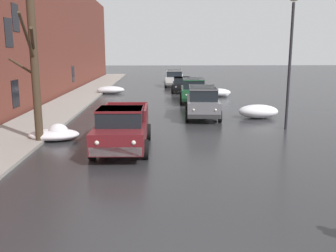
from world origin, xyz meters
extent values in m
cube|color=gray|center=(-7.02, 18.00, 0.07)|extent=(3.18, 80.00, 0.13)
cube|color=brown|center=(-9.11, 18.00, 5.48)|extent=(0.60, 80.00, 10.95)
cube|color=black|center=(-8.82, 16.75, 1.43)|extent=(0.08, 1.10, 1.60)
cube|color=black|center=(-8.82, 32.54, 1.65)|extent=(0.08, 1.10, 1.60)
cube|color=black|center=(-8.82, 17.71, 5.79)|extent=(0.08, 1.10, 1.60)
cube|color=black|center=(-8.82, 16.47, 4.88)|extent=(0.08, 1.10, 1.60)
ellipsoid|color=white|center=(-5.15, 11.04, 0.24)|extent=(2.21, 1.43, 0.47)
ellipsoid|color=white|center=(-4.94, 10.99, 0.37)|extent=(0.89, 0.74, 0.74)
ellipsoid|color=white|center=(5.40, 16.14, 0.39)|extent=(2.32, 1.48, 0.79)
ellipsoid|color=white|center=(5.60, 15.93, 0.21)|extent=(0.51, 0.42, 0.42)
ellipsoid|color=white|center=(-4.75, 29.33, 0.34)|extent=(2.57, 1.48, 0.69)
ellipsoid|color=white|center=(-4.48, 29.34, 0.26)|extent=(0.62, 0.52, 0.52)
ellipsoid|color=white|center=(-5.31, 29.48, 0.30)|extent=(0.73, 0.61, 0.61)
ellipsoid|color=white|center=(4.83, 26.64, 0.35)|extent=(2.18, 1.43, 0.70)
ellipsoid|color=white|center=(4.78, 26.72, 0.31)|extent=(0.75, 0.63, 0.63)
ellipsoid|color=white|center=(5.40, 26.40, 0.31)|extent=(0.74, 0.62, 0.62)
cylinder|color=#423323|center=(-5.63, 10.53, 2.94)|extent=(0.33, 0.33, 5.89)
cylinder|color=#423323|center=(-5.53, 9.56, 4.38)|extent=(0.31, 2.02, 1.75)
cylinder|color=#423323|center=(-5.37, 9.67, 4.31)|extent=(0.63, 1.79, 0.87)
cylinder|color=#423323|center=(-6.30, 10.98, 3.21)|extent=(1.44, 1.02, 0.74)
cube|color=maroon|center=(-1.98, 9.44, 0.74)|extent=(1.98, 4.99, 0.76)
cube|color=black|center=(-1.99, 8.74, 1.44)|extent=(1.69, 1.62, 0.64)
cube|color=maroon|center=(-1.99, 8.74, 1.72)|extent=(1.73, 1.67, 0.08)
cube|color=maroon|center=(-1.07, 10.41, 1.34)|extent=(0.14, 2.38, 0.44)
cube|color=maroon|center=(-2.86, 10.44, 1.34)|extent=(0.14, 2.38, 0.44)
cube|color=maroon|center=(-1.94, 11.86, 1.34)|extent=(1.79, 0.13, 0.44)
cube|color=#B7B7BC|center=(-2.02, 7.02, 0.54)|extent=(1.79, 0.15, 0.32)
sphere|color=white|center=(-1.41, 6.97, 0.86)|extent=(0.16, 0.16, 0.16)
sphere|color=white|center=(-2.64, 6.99, 0.86)|extent=(0.16, 0.16, 0.16)
cylinder|color=black|center=(-1.04, 7.93, 0.36)|extent=(0.23, 0.72, 0.72)
cylinder|color=black|center=(-2.97, 7.97, 0.36)|extent=(0.23, 0.72, 0.72)
cylinder|color=black|center=(-0.99, 10.90, 0.36)|extent=(0.23, 0.72, 0.72)
cylinder|color=black|center=(-2.92, 10.94, 0.36)|extent=(0.23, 0.72, 0.72)
cube|color=slate|center=(2.13, 16.41, 0.74)|extent=(2.16, 4.77, 0.80)
cube|color=black|center=(2.14, 16.46, 1.48)|extent=(1.79, 3.36, 0.68)
cube|color=slate|center=(2.14, 16.46, 1.79)|extent=(1.83, 3.43, 0.06)
cube|color=#303032|center=(1.95, 14.15, 0.46)|extent=(1.75, 0.26, 0.22)
cube|color=#303032|center=(2.32, 18.67, 0.46)|extent=(1.75, 0.26, 0.22)
cylinder|color=black|center=(2.92, 14.90, 0.34)|extent=(0.24, 0.69, 0.68)
cylinder|color=black|center=(1.11, 15.05, 0.34)|extent=(0.24, 0.69, 0.68)
cylinder|color=black|center=(3.16, 17.77, 0.34)|extent=(0.24, 0.69, 0.68)
cylinder|color=black|center=(1.35, 17.92, 0.34)|extent=(0.24, 0.69, 0.68)
sphere|color=silver|center=(2.52, 14.07, 0.82)|extent=(0.14, 0.14, 0.14)
sphere|color=silver|center=(1.37, 14.17, 0.82)|extent=(0.14, 0.14, 0.14)
cube|color=#1E5633|center=(2.27, 23.03, 0.74)|extent=(2.05, 4.40, 0.80)
cube|color=black|center=(2.28, 23.07, 1.48)|extent=(1.72, 3.10, 0.68)
cube|color=#1E5633|center=(2.28, 23.07, 1.79)|extent=(1.76, 3.16, 0.06)
cube|color=black|center=(2.14, 20.94, 0.46)|extent=(1.75, 0.23, 0.22)
cube|color=black|center=(2.40, 25.13, 0.46)|extent=(1.75, 0.23, 0.22)
cylinder|color=black|center=(3.10, 21.64, 0.34)|extent=(0.22, 0.69, 0.68)
cylinder|color=black|center=(1.28, 21.76, 0.34)|extent=(0.22, 0.69, 0.68)
cylinder|color=black|center=(3.27, 24.31, 0.34)|extent=(0.22, 0.69, 0.68)
cylinder|color=black|center=(1.45, 24.42, 0.34)|extent=(0.22, 0.69, 0.68)
sphere|color=silver|center=(2.72, 20.87, 0.82)|extent=(0.14, 0.14, 0.14)
sphere|color=silver|center=(1.56, 20.94, 0.82)|extent=(0.14, 0.14, 0.14)
cube|color=black|center=(1.97, 30.40, 0.60)|extent=(2.02, 4.12, 0.60)
cube|color=black|center=(1.99, 30.60, 1.16)|extent=(1.65, 2.18, 0.52)
cube|color=black|center=(1.99, 30.60, 1.39)|extent=(1.69, 2.22, 0.06)
cube|color=black|center=(1.85, 28.45, 0.42)|extent=(1.73, 0.23, 0.22)
cube|color=black|center=(2.10, 32.35, 0.42)|extent=(1.73, 0.23, 0.22)
cylinder|color=black|center=(2.79, 29.10, 0.30)|extent=(0.22, 0.61, 0.60)
cylinder|color=black|center=(0.99, 29.22, 0.30)|extent=(0.22, 0.61, 0.60)
cylinder|color=black|center=(2.95, 31.58, 0.30)|extent=(0.22, 0.61, 0.60)
cylinder|color=black|center=(1.15, 31.70, 0.30)|extent=(0.22, 0.61, 0.60)
sphere|color=silver|center=(2.42, 28.38, 0.68)|extent=(0.14, 0.14, 0.14)
sphere|color=silver|center=(1.27, 28.46, 0.68)|extent=(0.14, 0.14, 0.14)
cube|color=silver|center=(1.56, 36.13, 0.74)|extent=(2.13, 4.44, 0.80)
cube|color=black|center=(1.57, 36.17, 1.48)|extent=(1.79, 3.13, 0.68)
cube|color=silver|center=(1.57, 36.17, 1.79)|extent=(1.83, 3.19, 0.06)
cube|color=slate|center=(1.44, 34.01, 0.46)|extent=(1.84, 0.23, 0.22)
cube|color=slate|center=(1.69, 38.24, 0.46)|extent=(1.84, 0.23, 0.22)
cylinder|color=black|center=(2.44, 34.73, 0.34)|extent=(0.22, 0.69, 0.68)
cylinder|color=black|center=(0.53, 34.84, 0.34)|extent=(0.22, 0.69, 0.68)
cylinder|color=black|center=(2.60, 37.41, 0.34)|extent=(0.22, 0.69, 0.68)
cylinder|color=black|center=(0.69, 37.53, 0.34)|extent=(0.22, 0.69, 0.68)
sphere|color=silver|center=(2.04, 33.95, 0.82)|extent=(0.14, 0.14, 0.14)
sphere|color=silver|center=(0.83, 34.02, 0.82)|extent=(0.14, 0.14, 0.14)
cube|color=#B7B7BC|center=(2.09, 42.35, 0.60)|extent=(2.13, 4.46, 0.60)
cube|color=black|center=(2.11, 42.56, 1.16)|extent=(1.71, 2.37, 0.52)
cube|color=#B7B7BC|center=(2.11, 42.56, 1.39)|extent=(1.75, 2.42, 0.06)
cube|color=#525254|center=(1.93, 40.24, 0.42)|extent=(1.76, 0.26, 0.22)
cube|color=#525254|center=(2.26, 44.46, 0.42)|extent=(1.76, 0.26, 0.22)
cylinder|color=black|center=(2.90, 40.94, 0.30)|extent=(0.23, 0.61, 0.60)
cylinder|color=black|center=(1.08, 41.08, 0.30)|extent=(0.23, 0.61, 0.60)
cylinder|color=black|center=(3.11, 43.62, 0.30)|extent=(0.23, 0.61, 0.60)
cylinder|color=black|center=(1.29, 43.76, 0.30)|extent=(0.23, 0.61, 0.60)
sphere|color=silver|center=(2.50, 40.16, 0.68)|extent=(0.14, 0.14, 0.14)
sphere|color=silver|center=(1.34, 40.25, 0.68)|extent=(0.14, 0.14, 0.14)
cylinder|color=#28282D|center=(5.93, 12.99, 3.07)|extent=(0.14, 0.14, 6.14)
camera|label=1|loc=(-0.71, -5.04, 3.85)|focal=39.46mm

